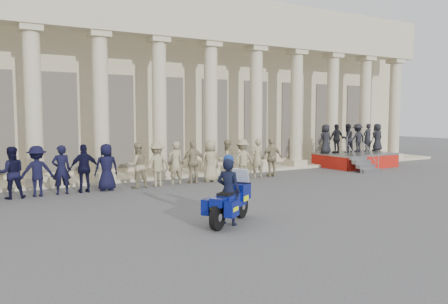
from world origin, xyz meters
TOP-DOWN VIEW (x-y plane):
  - ground at (0.00, 0.00)m, footprint 90.00×90.00m
  - building at (-0.00, 14.74)m, footprint 40.00×12.50m
  - officer_rank at (-2.35, 6.00)m, footprint 17.68×0.68m
  - reviewing_stand at (12.33, 6.96)m, footprint 4.78×3.81m
  - motorcycle at (-0.16, -0.69)m, footprint 1.86×1.51m
  - rider at (-0.26, -0.76)m, footprint 0.71×0.77m

SIDE VIEW (x-z plane):
  - ground at x=0.00m, z-range 0.00..0.00m
  - motorcycle at x=-0.16m, z-range -0.09..1.29m
  - officer_rank at x=-2.35m, z-range 0.00..1.79m
  - rider at x=-0.26m, z-range -0.01..1.84m
  - reviewing_stand at x=12.33m, z-range 0.11..2.49m
  - building at x=0.00m, z-range 0.02..9.02m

